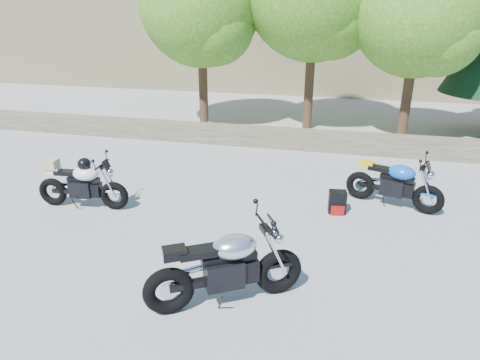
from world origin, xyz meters
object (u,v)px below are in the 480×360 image
(silver_bike, at_px, (226,268))
(blue_bike, at_px, (395,184))
(white_bike, at_px, (81,183))
(backpack, at_px, (337,202))

(silver_bike, xyz_separation_m, blue_bike, (2.36, 3.59, -0.06))
(silver_bike, height_order, blue_bike, silver_bike)
(white_bike, bearing_deg, blue_bike, 8.99)
(white_bike, distance_m, blue_bike, 5.97)
(silver_bike, relative_size, blue_bike, 1.06)
(backpack, bearing_deg, silver_bike, -121.05)
(silver_bike, bearing_deg, backpack, 36.13)
(white_bike, relative_size, blue_bike, 1.01)
(blue_bike, bearing_deg, silver_bike, -104.28)
(silver_bike, xyz_separation_m, white_bike, (-3.44, 2.14, -0.02))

